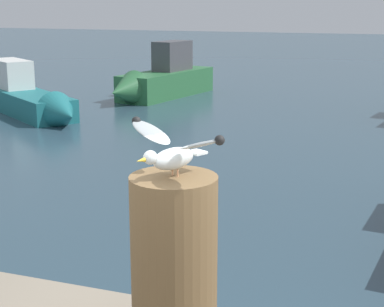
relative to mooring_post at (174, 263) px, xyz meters
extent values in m
cylinder|color=brown|center=(0.00, 0.00, 0.00)|extent=(0.41, 0.41, 0.85)
cylinder|color=tan|center=(-0.01, 0.02, 0.44)|extent=(0.01, 0.01, 0.04)
cylinder|color=tan|center=(0.02, 0.00, 0.44)|extent=(0.01, 0.01, 0.04)
ellipsoid|color=silver|center=(0.00, 0.00, 0.51)|extent=(0.19, 0.25, 0.10)
sphere|color=silver|center=(-0.06, -0.12, 0.54)|extent=(0.06, 0.06, 0.06)
cone|color=gold|center=(-0.09, -0.17, 0.53)|extent=(0.04, 0.05, 0.02)
cube|color=silver|center=(0.07, 0.13, 0.51)|extent=(0.10, 0.10, 0.01)
ellipsoid|color=silver|center=(-0.15, 0.09, 0.60)|extent=(0.27, 0.22, 0.10)
sphere|color=#2B2B2B|center=(-0.25, 0.14, 0.64)|extent=(0.04, 0.04, 0.04)
ellipsoid|color=silver|center=(0.16, -0.07, 0.60)|extent=(0.27, 0.22, 0.10)
sphere|color=#2B2B2B|center=(0.26, -0.12, 0.64)|extent=(0.04, 0.04, 0.04)
cube|color=#2D6B3D|center=(-6.75, 16.47, -1.48)|extent=(2.05, 4.23, 0.83)
cone|color=#2D6B3D|center=(-7.21, 14.17, -1.44)|extent=(1.35, 1.35, 1.15)
cube|color=#47474C|center=(-6.68, 16.83, -0.58)|extent=(1.00, 1.54, 0.97)
cube|color=#1E7075|center=(-9.55, 12.29, -1.59)|extent=(4.86, 3.83, 0.62)
cone|color=#1E7075|center=(-7.21, 10.69, -1.56)|extent=(1.45, 1.45, 1.05)
cube|color=white|center=(-10.18, 12.72, -0.87)|extent=(1.81, 1.59, 0.82)
camera|label=1|loc=(0.99, -2.50, 1.20)|focal=57.35mm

